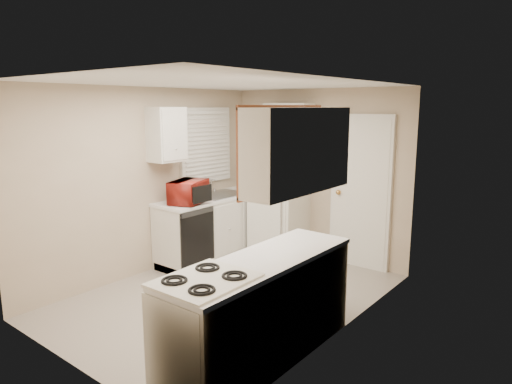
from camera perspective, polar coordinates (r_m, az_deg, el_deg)
The scene contains 19 objects.
floor at distance 5.42m, azimuth -3.37°, elevation -12.82°, with size 3.80×3.80×0.00m, color #B6AB9E.
ceiling at distance 4.98m, azimuth -3.68°, elevation 13.42°, with size 3.80×3.80×0.00m, color white.
wall_left at distance 6.08m, azimuth -13.39°, elevation 1.30°, with size 3.80×3.80×0.00m, color #BEAB90.
wall_right at distance 4.28m, azimuth 10.59°, elevation -2.48°, with size 3.80×3.80×0.00m, color #BEAB90.
wall_back at distance 6.58m, azimuth 7.61°, elevation 2.20°, with size 2.80×2.80×0.00m, color #BEAB90.
wall_front at distance 3.90m, azimuth -22.57°, elevation -4.41°, with size 2.80×2.80×0.00m, color #BEAB90.
left_counter at distance 6.61m, azimuth -5.33°, elevation -4.36°, with size 0.60×1.80×0.90m, color silver.
dishwasher at distance 5.99m, azimuth -7.31°, elevation -5.60°, with size 0.03×0.58×0.72m, color black.
sink at distance 6.62m, azimuth -4.50°, elevation -0.67°, with size 0.54×0.74×0.16m, color gray.
microwave at distance 6.06m, azimuth -8.43°, elevation 0.02°, with size 0.30×0.54×0.36m, color maroon.
soap_bottle at distance 6.96m, azimuth -1.38°, elevation 1.09°, with size 0.09×0.09×0.19m, color white.
window_blinds at distance 6.69m, azimuth -6.23°, elevation 5.82°, with size 0.10×0.98×1.08m, color silver.
upper_cabinet_left at distance 6.03m, azimuth -11.10°, elevation 7.07°, with size 0.30×0.45×0.70m, color silver.
refrigerator at distance 6.62m, azimuth 3.05°, elevation -0.87°, with size 0.69×0.67×1.67m, color white.
cabinet_over_fridge at distance 6.60m, azimuth 4.09°, elevation 9.27°, with size 0.70×0.30×0.40m, color silver.
interior_door at distance 6.25m, azimuth 12.89°, elevation -0.10°, with size 0.86×0.06×2.08m, color white.
right_counter at distance 4.03m, azimuth 0.77°, elevation -14.41°, with size 0.60×2.00×0.90m, color silver.
stove at distance 3.63m, azimuth -6.25°, elevation -17.87°, with size 0.57×0.71×0.86m, color white.
upper_cabinet_right at distance 3.83m, azimuth 5.37°, elevation 5.23°, with size 0.30×1.20×0.70m, color silver.
Camera 1 is at (3.33, -3.69, 2.16)m, focal length 32.00 mm.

